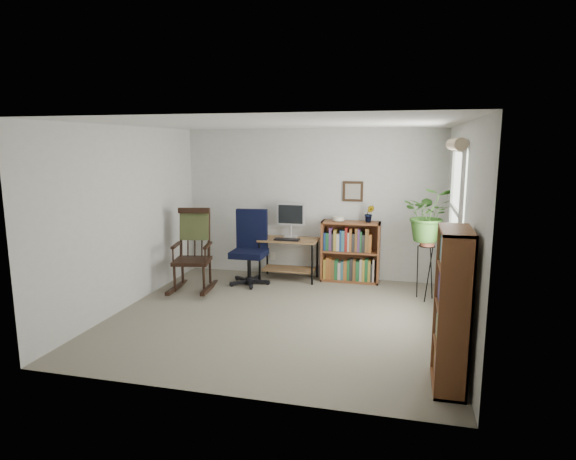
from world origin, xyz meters
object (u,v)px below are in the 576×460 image
(tall_bookshelf, at_px, (452,309))
(low_bookshelf, at_px, (350,252))
(rocking_chair, at_px, (192,250))
(desk, at_px, (289,259))
(office_chair, at_px, (249,247))

(tall_bookshelf, bearing_deg, low_bookshelf, 111.59)
(rocking_chair, relative_size, low_bookshelf, 1.29)
(desk, distance_m, rocking_chair, 1.58)
(rocking_chair, xyz_separation_m, low_bookshelf, (2.23, 1.05, -0.14))
(office_chair, relative_size, low_bookshelf, 1.22)
(rocking_chair, height_order, low_bookshelf, rocking_chair)
(rocking_chair, bearing_deg, tall_bookshelf, -42.78)
(desk, bearing_deg, rocking_chair, -143.51)
(office_chair, bearing_deg, tall_bookshelf, -49.00)
(low_bookshelf, relative_size, tall_bookshelf, 0.67)
(desk, relative_size, office_chair, 0.79)
(office_chair, bearing_deg, low_bookshelf, 14.19)
(desk, relative_size, low_bookshelf, 0.96)
(desk, height_order, tall_bookshelf, tall_bookshelf)
(office_chair, xyz_separation_m, rocking_chair, (-0.72, -0.51, 0.03))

